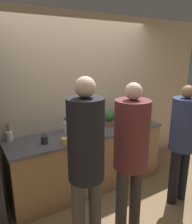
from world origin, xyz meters
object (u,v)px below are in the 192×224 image
(cup_yellow, at_px, (65,141))
(potted_plant, at_px, (109,117))
(fruit_bowl, at_px, (94,132))
(utensil_crock, at_px, (9,136))
(cup_black, at_px, (44,140))
(person_left, at_px, (86,157))
(bottle_dark, at_px, (116,117))
(person_center, at_px, (131,148))
(person_right, at_px, (183,136))
(bottle_clear, at_px, (65,127))

(cup_yellow, relative_size, potted_plant, 0.37)
(fruit_bowl, height_order, utensil_crock, utensil_crock)
(cup_black, height_order, potted_plant, potted_plant)
(person_left, distance_m, cup_yellow, 0.82)
(bottle_dark, bearing_deg, cup_yellow, -157.92)
(person_left, height_order, person_center, person_left)
(cup_yellow, bearing_deg, person_left, -99.08)
(person_center, distance_m, potted_plant, 1.19)
(fruit_bowl, bearing_deg, person_right, -41.04)
(bottle_clear, height_order, cup_black, bottle_clear)
(person_left, relative_size, person_center, 1.05)
(bottle_clear, height_order, cup_yellow, bottle_clear)
(person_right, xyz_separation_m, potted_plant, (-0.48, 1.02, 0.06))
(person_left, bearing_deg, cup_black, 95.36)
(person_center, height_order, cup_yellow, person_center)
(bottle_dark, relative_size, cup_black, 1.51)
(person_center, height_order, potted_plant, person_center)
(person_left, distance_m, bottle_dark, 1.82)
(fruit_bowl, relative_size, cup_black, 3.20)
(utensil_crock, relative_size, cup_black, 2.50)
(bottle_dark, bearing_deg, bottle_clear, -173.97)
(person_right, distance_m, cup_yellow, 1.55)
(person_left, relative_size, bottle_dark, 11.77)
(utensil_crock, bearing_deg, cup_black, -42.53)
(person_center, distance_m, cup_black, 1.14)
(cup_yellow, bearing_deg, person_center, -62.11)
(person_center, relative_size, cup_yellow, 18.90)
(fruit_bowl, relative_size, potted_plant, 1.32)
(fruit_bowl, bearing_deg, person_left, -124.57)
(utensil_crock, bearing_deg, fruit_bowl, -22.01)
(fruit_bowl, relative_size, utensil_crock, 1.28)
(person_right, relative_size, cup_black, 15.83)
(fruit_bowl, bearing_deg, potted_plant, 29.47)
(person_center, bearing_deg, person_right, 4.11)
(bottle_clear, bearing_deg, person_right, -42.43)
(person_left, relative_size, cup_black, 17.75)
(fruit_bowl, xyz_separation_m, utensil_crock, (-1.05, 0.42, 0.02))
(bottle_clear, xyz_separation_m, cup_yellow, (-0.17, -0.37, -0.05))
(bottle_dark, relative_size, cup_yellow, 1.69)
(potted_plant, bearing_deg, person_center, -113.27)
(potted_plant, bearing_deg, bottle_clear, 174.64)
(person_left, bearing_deg, person_right, 2.90)
(person_center, bearing_deg, utensil_crock, 128.14)
(person_right, relative_size, bottle_dark, 10.50)
(utensil_crock, xyz_separation_m, potted_plant, (1.47, -0.18, 0.07))
(person_center, distance_m, cup_yellow, 0.90)
(bottle_clear, relative_size, cup_black, 2.11)
(person_center, bearing_deg, fruit_bowl, 86.93)
(bottle_clear, relative_size, potted_plant, 0.87)
(person_left, height_order, bottle_dark, person_left)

